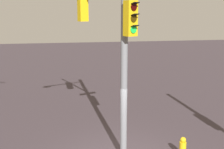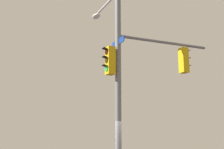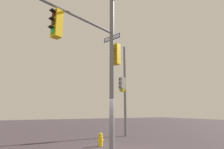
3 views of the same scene
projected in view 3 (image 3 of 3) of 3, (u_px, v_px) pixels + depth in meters
name	position (u px, v px, depth m)	size (l,w,h in m)	color
main_signal_pole_assembly	(106.00, 49.00, 8.44)	(5.20, 3.28, 8.24)	slate
secondary_pole_assembly	(124.00, 87.00, 14.79)	(0.76, 0.48, 7.51)	slate
fire_hydrant	(101.00, 140.00, 10.00)	(0.38, 0.24, 0.73)	yellow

